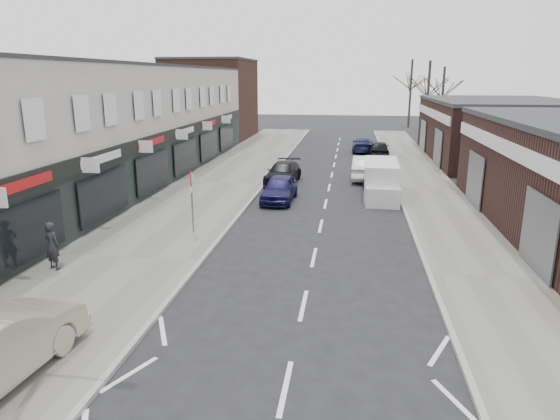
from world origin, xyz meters
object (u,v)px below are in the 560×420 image
at_px(pedestrian, 52,246).
at_px(parked_car_right_c, 362,145).
at_px(parked_car_left_a, 279,189).
at_px(parked_car_left_b, 283,173).
at_px(parked_car_right_a, 366,167).
at_px(warning_sign, 192,183).
at_px(white_van, 381,181).
at_px(parked_car_right_b, 379,149).

bearing_deg(pedestrian, parked_car_right_c, -91.25).
bearing_deg(parked_car_left_a, parked_car_left_b, 97.23).
bearing_deg(parked_car_left_a, parked_car_right_a, 56.55).
relative_size(parked_car_left_b, parked_car_right_c, 1.03).
bearing_deg(warning_sign, parked_car_left_a, 66.77).
bearing_deg(white_van, parked_car_left_a, -160.92).
height_order(white_van, parked_car_right_c, white_van).
height_order(white_van, pedestrian, white_van).
distance_m(warning_sign, pedestrian, 5.91).
bearing_deg(parked_car_left_a, parked_car_right_c, 77.82).
height_order(parked_car_left_a, parked_car_right_b, parked_car_left_a).
height_order(parked_car_left_b, parked_car_right_a, parked_car_right_a).
bearing_deg(warning_sign, parked_car_right_c, 73.56).
relative_size(parked_car_left_a, parked_car_right_c, 0.92).
height_order(pedestrian, parked_car_left_a, pedestrian).
xyz_separation_m(pedestrian, parked_car_right_a, (10.77, 17.52, -0.18)).
height_order(pedestrian, parked_car_left_b, pedestrian).
distance_m(white_van, parked_car_right_c, 16.98).
relative_size(pedestrian, parked_car_right_b, 0.42).
height_order(pedestrian, parked_car_right_b, pedestrian).
bearing_deg(parked_car_right_b, parked_car_left_a, 70.66).
xyz_separation_m(warning_sign, pedestrian, (-3.41, -4.66, -1.25)).
xyz_separation_m(parked_car_left_a, parked_car_left_b, (-0.44, 4.70, -0.04)).
bearing_deg(white_van, warning_sign, -133.76).
height_order(warning_sign, parked_car_right_c, warning_sign).
bearing_deg(parked_car_right_a, pedestrian, 61.30).
xyz_separation_m(parked_car_left_b, parked_car_right_a, (5.11, 1.89, 0.12)).
bearing_deg(parked_car_left_b, parked_car_right_a, 24.00).
height_order(parked_car_left_b, parked_car_right_c, parked_car_left_b).
relative_size(white_van, parked_car_right_b, 1.28).
xyz_separation_m(parked_car_right_a, parked_car_right_b, (1.30, 9.46, -0.09)).
distance_m(pedestrian, parked_car_right_a, 20.56).
height_order(warning_sign, parked_car_right_a, warning_sign).
xyz_separation_m(parked_car_right_a, parked_car_right_c, (0.00, 12.07, -0.14)).
height_order(warning_sign, white_van, warning_sign).
distance_m(warning_sign, parked_car_left_b, 11.31).
relative_size(warning_sign, parked_car_left_a, 0.68).
bearing_deg(warning_sign, white_van, 44.73).
height_order(parked_car_left_a, parked_car_right_a, parked_car_right_a).
bearing_deg(parked_car_right_a, white_van, 100.84).
height_order(white_van, parked_car_left_a, white_van).
height_order(parked_car_left_a, parked_car_right_c, parked_car_left_a).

